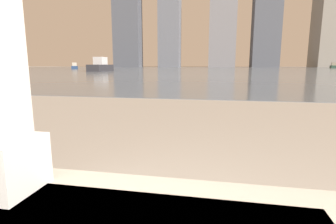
% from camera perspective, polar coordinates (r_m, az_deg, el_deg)
% --- Properties ---
extents(harbor_water, '(180.00, 110.00, 0.01)m').
position_cam_1_polar(harbor_water, '(61.78, 10.71, 9.19)').
color(harbor_water, slate).
rests_on(harbor_water, ground_plane).
extents(harbor_boat_0, '(3.00, 4.01, 1.44)m').
position_cam_1_polar(harbor_boat_0, '(65.09, -19.66, 9.28)').
color(harbor_boat_0, navy).
rests_on(harbor_boat_0, harbor_water).
extents(harbor_boat_1, '(1.94, 5.40, 2.01)m').
position_cam_1_polar(harbor_boat_1, '(39.61, -14.46, 9.62)').
color(harbor_boat_1, '#2D2D33').
rests_on(harbor_boat_1, harbor_water).
extents(harbor_boat_2, '(2.52, 4.55, 1.62)m').
position_cam_1_polar(harbor_boat_2, '(89.68, 32.35, 8.43)').
color(harbor_boat_2, '#335647').
rests_on(harbor_boat_2, harbor_water).
extents(skyline_tower_0, '(12.07, 7.04, 49.19)m').
position_cam_1_polar(skyline_tower_0, '(127.10, -8.91, 20.82)').
color(skyline_tower_0, '#4C515B').
rests_on(skyline_tower_0, ground_plane).
extents(skyline_tower_2, '(10.90, 11.82, 32.36)m').
position_cam_1_polar(skyline_tower_2, '(118.76, 11.83, 17.38)').
color(skyline_tower_2, slate).
rests_on(skyline_tower_2, ground_plane).
extents(skyline_tower_3, '(10.64, 10.69, 47.64)m').
position_cam_1_polar(skyline_tower_3, '(121.38, 20.78, 20.45)').
color(skyline_tower_3, '#4C515B').
rests_on(skyline_tower_3, ground_plane).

